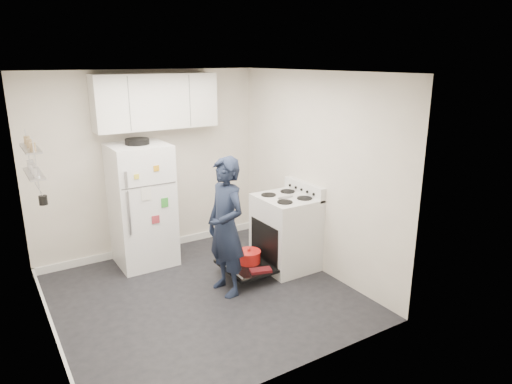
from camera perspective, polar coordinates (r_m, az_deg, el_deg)
room at (r=4.97m, az=-7.60°, el=-0.45°), size 3.21×3.21×2.51m
electric_range at (r=5.92m, az=3.63°, el=-5.10°), size 0.66×0.76×1.10m
open_oven_door at (r=5.77m, az=-1.07°, el=-8.70°), size 0.55×0.71×0.23m
refrigerator at (r=6.11m, az=-14.08°, el=-1.54°), size 0.72×0.74×1.67m
upper_cabinets at (r=6.13m, az=-12.39°, el=11.01°), size 1.60×0.33×0.70m
wall_shelf_rack at (r=4.92m, az=-26.15°, el=3.47°), size 0.14×0.60×0.61m
person at (r=5.17m, az=-3.79°, el=-4.37°), size 0.43×0.62×1.61m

